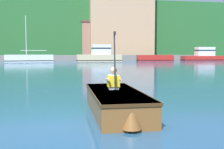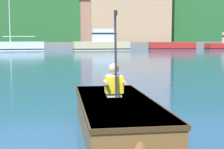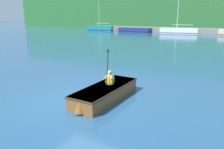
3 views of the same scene
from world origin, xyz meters
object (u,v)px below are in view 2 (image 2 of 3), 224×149
Objects in this scene: moored_boat_dock_east_end at (172,46)px; rowboat_foreground at (118,115)px; moored_boat_dock_west_end at (102,42)px; moored_boat_dock_east_inner at (13,46)px; person_paddler at (114,81)px.

rowboat_foreground is (-13.04, -35.48, -0.16)m from moored_boat_dock_east_end.
moored_boat_dock_east_end is at bearing 0.50° from moored_boat_dock_west_end.
moored_boat_dock_east_inner is 35.81m from person_paddler.
person_paddler is at bearing -97.07° from moored_boat_dock_west_end.
moored_boat_dock_east_end is at bearing 69.64° from person_paddler.
moored_boat_dock_east_inner is 2.06× the size of rowboat_foreground.
person_paddler is (-13.03, -35.12, 0.33)m from moored_boat_dock_east_end.
moored_boat_dock_west_end is 0.96× the size of moored_boat_dock_east_inner.
moored_boat_dock_west_end is 8.70m from moored_boat_dock_east_end.
rowboat_foreground is at bearing -97.00° from moored_boat_dock_west_end.
person_paddler is at bearing -110.36° from moored_boat_dock_east_end.
moored_boat_dock_east_inner is at bearing 178.47° from moored_boat_dock_west_end.
person_paddler reaches higher than moored_boat_dock_east_end.
moored_boat_dock_east_end is (18.94, -0.20, -0.05)m from moored_boat_dock_east_inner.
moored_boat_dock_east_inner is at bearing 179.40° from moored_boat_dock_east_end.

